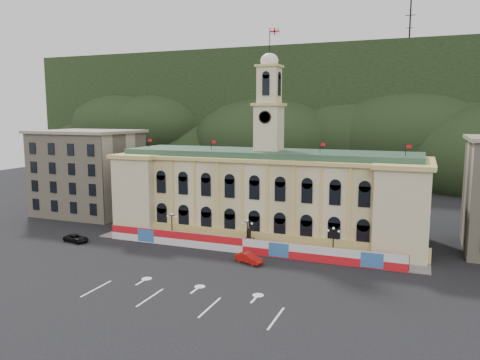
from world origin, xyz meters
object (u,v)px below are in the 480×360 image
at_px(red_sedan, 249,258).
at_px(black_suv, 76,238).
at_px(statue, 249,242).
at_px(lamp_center, 247,232).

height_order(red_sedan, black_suv, red_sedan).
relative_size(statue, red_sedan, 0.77).
xyz_separation_m(statue, lamp_center, (0.00, -1.00, 1.89)).
bearing_deg(statue, red_sedan, -70.03).
bearing_deg(lamp_center, black_suv, -168.04).
xyz_separation_m(lamp_center, red_sedan, (2.60, -6.15, -2.32)).
bearing_deg(statue, lamp_center, -90.00).
bearing_deg(statue, black_suv, -166.20).
height_order(statue, black_suv, statue).
distance_m(lamp_center, red_sedan, 7.07).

